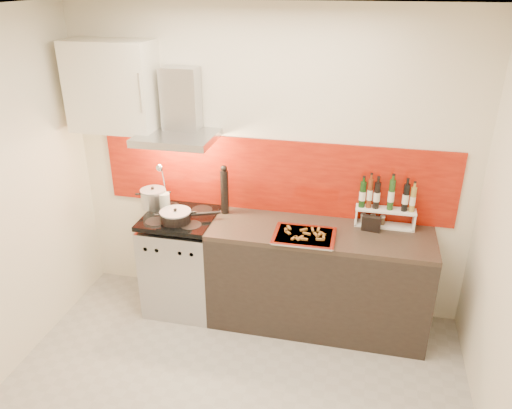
% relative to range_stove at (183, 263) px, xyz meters
% --- Properties ---
extents(floor, '(3.40, 3.40, 0.00)m').
position_rel_range_stove_xyz_m(floor, '(0.70, -1.10, -0.44)').
color(floor, '#9E9991').
rests_on(floor, ground).
extents(ceiling, '(3.40, 2.80, 0.02)m').
position_rel_range_stove_xyz_m(ceiling, '(0.70, -1.10, 2.16)').
color(ceiling, white).
rests_on(ceiling, back_wall).
extents(back_wall, '(3.40, 0.02, 2.60)m').
position_rel_range_stove_xyz_m(back_wall, '(0.70, 0.30, 0.86)').
color(back_wall, silver).
rests_on(back_wall, ground).
extents(backsplash, '(3.00, 0.02, 0.64)m').
position_rel_range_stove_xyz_m(backsplash, '(0.75, 0.29, 0.78)').
color(backsplash, maroon).
rests_on(backsplash, back_wall).
extents(range_stove, '(0.60, 0.60, 0.91)m').
position_rel_range_stove_xyz_m(range_stove, '(0.00, 0.00, 0.00)').
color(range_stove, '#B7B7BA').
rests_on(range_stove, ground).
extents(counter, '(1.80, 0.60, 0.90)m').
position_rel_range_stove_xyz_m(counter, '(1.20, 0.00, 0.01)').
color(counter, black).
rests_on(counter, ground).
extents(range_hood, '(0.62, 0.50, 0.61)m').
position_rel_range_stove_xyz_m(range_hood, '(0.00, 0.14, 1.30)').
color(range_hood, '#B7B7BA').
rests_on(range_hood, back_wall).
extents(upper_cabinet, '(0.70, 0.35, 0.72)m').
position_rel_range_stove_xyz_m(upper_cabinet, '(-0.55, 0.13, 1.51)').
color(upper_cabinet, silver).
rests_on(upper_cabinet, back_wall).
extents(stock_pot, '(0.22, 0.22, 0.19)m').
position_rel_range_stove_xyz_m(stock_pot, '(-0.28, 0.12, 0.55)').
color(stock_pot, '#B7B7BA').
rests_on(stock_pot, range_stove).
extents(saute_pan, '(0.48, 0.29, 0.12)m').
position_rel_range_stove_xyz_m(saute_pan, '(0.02, -0.10, 0.52)').
color(saute_pan, black).
rests_on(saute_pan, range_stove).
extents(utensil_jar, '(0.09, 0.14, 0.45)m').
position_rel_range_stove_xyz_m(utensil_jar, '(-0.16, 0.08, 0.59)').
color(utensil_jar, silver).
rests_on(utensil_jar, range_stove).
extents(pepper_mill, '(0.07, 0.07, 0.43)m').
position_rel_range_stove_xyz_m(pepper_mill, '(0.36, 0.16, 0.67)').
color(pepper_mill, black).
rests_on(pepper_mill, counter).
extents(step_shelf, '(0.48, 0.13, 0.41)m').
position_rel_range_stove_xyz_m(step_shelf, '(1.68, 0.20, 0.64)').
color(step_shelf, white).
rests_on(step_shelf, counter).
extents(caddy_box, '(0.15, 0.08, 0.13)m').
position_rel_range_stove_xyz_m(caddy_box, '(1.59, 0.10, 0.52)').
color(caddy_box, black).
rests_on(caddy_box, counter).
extents(baking_tray, '(0.49, 0.38, 0.03)m').
position_rel_range_stove_xyz_m(baking_tray, '(1.09, -0.14, 0.47)').
color(baking_tray, silver).
rests_on(baking_tray, counter).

